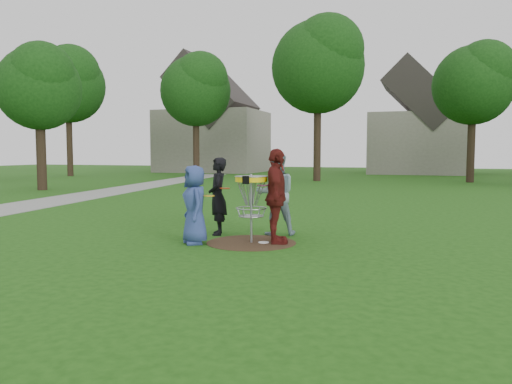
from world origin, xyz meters
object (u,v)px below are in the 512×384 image
(player_grey, at_px, (276,194))
(disc_golf_basket, at_px, (251,192))
(player_blue, at_px, (195,205))
(player_black, at_px, (218,196))
(player_maroon, at_px, (276,196))

(player_grey, distance_m, disc_golf_basket, 1.11)
(player_grey, relative_size, disc_golf_basket, 1.31)
(player_blue, distance_m, disc_golf_basket, 1.15)
(player_black, bearing_deg, player_blue, -23.11)
(player_grey, height_order, disc_golf_basket, player_grey)
(player_blue, height_order, player_grey, player_grey)
(player_blue, relative_size, player_black, 0.92)
(player_blue, bearing_deg, player_maroon, 70.59)
(player_black, distance_m, player_maroon, 1.64)
(disc_golf_basket, bearing_deg, player_black, 145.29)
(player_maroon, distance_m, disc_golf_basket, 0.51)
(player_grey, bearing_deg, player_black, -4.82)
(player_black, height_order, player_grey, player_grey)
(player_black, xyz_separation_m, disc_golf_basket, (1.02, -0.71, 0.17))
(player_maroon, bearing_deg, disc_golf_basket, 82.10)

